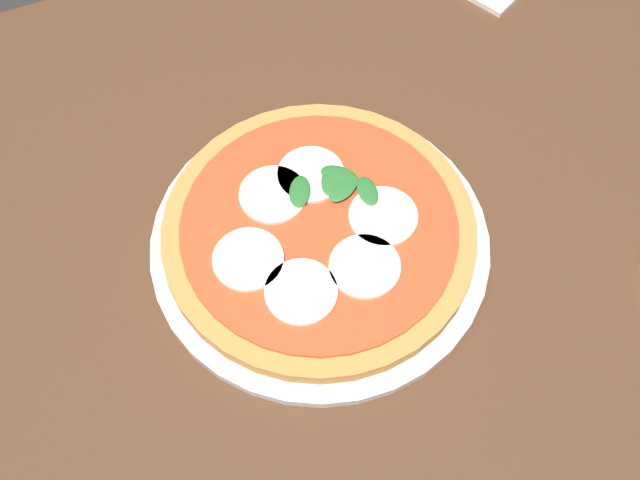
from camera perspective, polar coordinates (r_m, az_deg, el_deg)
The scene contains 4 objects.
ground_plane at distance 1.52m, azimuth -0.78°, elevation -15.29°, with size 6.00×6.00×0.00m, color #2D2B28.
dining_table at distance 0.91m, azimuth -1.26°, elevation -4.96°, with size 1.31×1.05×0.74m.
serving_tray at distance 0.84m, azimuth -0.00°, elevation -0.14°, with size 0.37×0.37×0.01m, color silver.
pizza at distance 0.83m, azimuth -0.09°, elevation 0.75°, with size 0.34×0.34×0.03m.
Camera 1 is at (0.13, 0.36, 1.47)m, focal length 42.53 mm.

